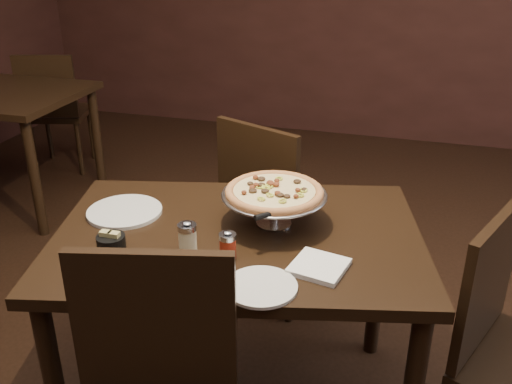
# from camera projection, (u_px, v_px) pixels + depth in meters

# --- Properties ---
(room) EXTENTS (6.04, 7.04, 2.84)m
(room) POSITION_uv_depth(u_px,v_px,m) (263.00, 54.00, 1.59)
(room) COLOR black
(room) RESTS_ON ground
(dining_table) EXTENTS (1.41, 1.10, 0.78)m
(dining_table) POSITION_uv_depth(u_px,v_px,m) (238.00, 258.00, 1.99)
(dining_table) COLOR black
(dining_table) RESTS_ON ground
(pizza_stand) EXTENTS (0.37, 0.37, 0.15)m
(pizza_stand) POSITION_uv_depth(u_px,v_px,m) (274.00, 192.00, 1.95)
(pizza_stand) COLOR #ACACB3
(pizza_stand) RESTS_ON dining_table
(parmesan_shaker) EXTENTS (0.06, 0.06, 0.11)m
(parmesan_shaker) POSITION_uv_depth(u_px,v_px,m) (188.00, 237.00, 1.81)
(parmesan_shaker) COLOR #F1EBBB
(parmesan_shaker) RESTS_ON dining_table
(pepper_flake_shaker) EXTENTS (0.05, 0.05, 0.10)m
(pepper_flake_shaker) POSITION_uv_depth(u_px,v_px,m) (228.00, 245.00, 1.78)
(pepper_flake_shaker) COLOR maroon
(pepper_flake_shaker) RESTS_ON dining_table
(packet_caddy) EXTENTS (0.09, 0.09, 0.07)m
(packet_caddy) POSITION_uv_depth(u_px,v_px,m) (111.00, 243.00, 1.82)
(packet_caddy) COLOR black
(packet_caddy) RESTS_ON dining_table
(napkin_stack) EXTENTS (0.19, 0.19, 0.02)m
(napkin_stack) POSITION_uv_depth(u_px,v_px,m) (319.00, 266.00, 1.73)
(napkin_stack) COLOR white
(napkin_stack) RESTS_ON dining_table
(plate_left) EXTENTS (0.27, 0.27, 0.01)m
(plate_left) POSITION_uv_depth(u_px,v_px,m) (125.00, 211.00, 2.07)
(plate_left) COLOR silver
(plate_left) RESTS_ON dining_table
(plate_near) EXTENTS (0.21, 0.21, 0.01)m
(plate_near) POSITION_uv_depth(u_px,v_px,m) (261.00, 287.00, 1.64)
(plate_near) COLOR silver
(plate_near) RESTS_ON dining_table
(serving_spatula) EXTENTS (0.16, 0.16, 0.02)m
(serving_spatula) POSITION_uv_depth(u_px,v_px,m) (271.00, 214.00, 1.81)
(serving_spatula) COLOR #ACACB3
(serving_spatula) RESTS_ON pizza_stand
(chair_far) EXTENTS (0.58, 0.58, 0.95)m
(chair_far) POSITION_uv_depth(u_px,v_px,m) (273.00, 206.00, 2.71)
(chair_far) COLOR black
(chair_far) RESTS_ON ground
(bg_chair_far) EXTENTS (0.53, 0.53, 0.92)m
(bg_chair_far) POSITION_uv_depth(u_px,v_px,m) (55.00, 108.00, 4.26)
(bg_chair_far) COLOR black
(bg_chair_far) RESTS_ON ground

